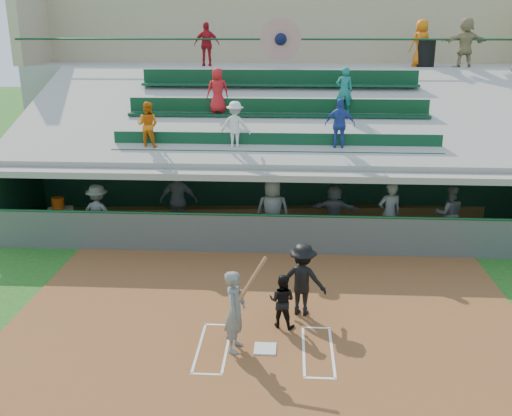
# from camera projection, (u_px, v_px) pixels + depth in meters

# --- Properties ---
(ground) EXTENTS (100.00, 100.00, 0.00)m
(ground) POSITION_uv_depth(u_px,v_px,m) (265.00, 350.00, 11.12)
(ground) COLOR #1E5317
(ground) RESTS_ON ground
(dirt_slab) EXTENTS (11.00, 9.00, 0.02)m
(dirt_slab) POSITION_uv_depth(u_px,v_px,m) (266.00, 337.00, 11.59)
(dirt_slab) COLOR brown
(dirt_slab) RESTS_ON ground
(home_plate) EXTENTS (0.43, 0.43, 0.03)m
(home_plate) POSITION_uv_depth(u_px,v_px,m) (265.00, 349.00, 11.11)
(home_plate) COLOR silver
(home_plate) RESTS_ON dirt_slab
(batters_box_chalk) EXTENTS (2.65, 1.85, 0.01)m
(batters_box_chalk) POSITION_uv_depth(u_px,v_px,m) (265.00, 349.00, 11.11)
(batters_box_chalk) COLOR silver
(batters_box_chalk) RESTS_ON dirt_slab
(dugout_floor) EXTENTS (16.00, 3.50, 0.04)m
(dugout_floor) POSITION_uv_depth(u_px,v_px,m) (275.00, 231.00, 17.54)
(dugout_floor) COLOR gray
(dugout_floor) RESTS_ON ground
(concourse_slab) EXTENTS (20.00, 3.00, 4.60)m
(concourse_slab) POSITION_uv_depth(u_px,v_px,m) (280.00, 123.00, 23.27)
(concourse_slab) COLOR gray
(concourse_slab) RESTS_ON ground
(grandstand) EXTENTS (20.40, 10.40, 7.80)m
(grandstand) POSITION_uv_depth(u_px,v_px,m) (279.00, 137.00, 20.43)
(grandstand) COLOR #4E534E
(grandstand) RESTS_ON ground
(batter_at_plate) EXTENTS (0.87, 0.75, 1.95)m
(batter_at_plate) POSITION_uv_depth(u_px,v_px,m) (235.00, 311.00, 10.88)
(batter_at_plate) COLOR #5C5E59
(batter_at_plate) RESTS_ON dirt_slab
(catcher) EXTENTS (0.66, 0.58, 1.17)m
(catcher) POSITION_uv_depth(u_px,v_px,m) (282.00, 301.00, 11.81)
(catcher) COLOR black
(catcher) RESTS_ON dirt_slab
(home_umpire) EXTENTS (1.16, 0.83, 1.62)m
(home_umpire) POSITION_uv_depth(u_px,v_px,m) (302.00, 279.00, 12.29)
(home_umpire) COLOR black
(home_umpire) RESTS_ON dirt_slab
(dugout_bench) EXTENTS (13.41, 1.62, 0.40)m
(dugout_bench) POSITION_uv_depth(u_px,v_px,m) (278.00, 213.00, 18.58)
(dugout_bench) COLOR brown
(dugout_bench) RESTS_ON dugout_floor
(white_table) EXTENTS (0.91, 0.80, 0.66)m
(white_table) POSITION_uv_depth(u_px,v_px,m) (62.00, 219.00, 17.57)
(white_table) COLOR silver
(white_table) RESTS_ON dugout_floor
(water_cooler) EXTENTS (0.37, 0.37, 0.37)m
(water_cooler) POSITION_uv_depth(u_px,v_px,m) (58.00, 203.00, 17.38)
(water_cooler) COLOR #D5500C
(water_cooler) RESTS_ON white_table
(dugout_player_a) EXTENTS (1.18, 0.78, 1.72)m
(dugout_player_a) POSITION_uv_depth(u_px,v_px,m) (98.00, 213.00, 16.42)
(dugout_player_a) COLOR #52544F
(dugout_player_a) RESTS_ON dugout_floor
(dugout_player_b) EXTENTS (1.14, 0.48, 1.95)m
(dugout_player_b) POSITION_uv_depth(u_px,v_px,m) (179.00, 201.00, 17.21)
(dugout_player_b) COLOR #545651
(dugout_player_b) RESTS_ON dugout_floor
(dugout_player_c) EXTENTS (0.96, 0.63, 1.97)m
(dugout_player_c) POSITION_uv_depth(u_px,v_px,m) (273.00, 212.00, 16.17)
(dugout_player_c) COLOR #52534F
(dugout_player_c) RESTS_ON dugout_floor
(dugout_player_d) EXTENTS (1.53, 0.69, 1.60)m
(dugout_player_d) POSITION_uv_depth(u_px,v_px,m) (334.00, 210.00, 16.89)
(dugout_player_d) COLOR #5A5D58
(dugout_player_d) RESTS_ON dugout_floor
(dugout_player_e) EXTENTS (0.77, 0.60, 1.86)m
(dugout_player_e) POSITION_uv_depth(u_px,v_px,m) (389.00, 214.00, 16.13)
(dugout_player_e) COLOR #575A55
(dugout_player_e) RESTS_ON dugout_floor
(dugout_player_f) EXTENTS (0.84, 0.66, 1.67)m
(dugout_player_f) POSITION_uv_depth(u_px,v_px,m) (449.00, 214.00, 16.46)
(dugout_player_f) COLOR #555752
(dugout_player_f) RESTS_ON dugout_floor
(trash_bin) EXTENTS (0.66, 0.66, 0.99)m
(trash_bin) POSITION_uv_depth(u_px,v_px,m) (426.00, 53.00, 21.20)
(trash_bin) COLOR black
(trash_bin) RESTS_ON concourse_slab
(concourse_staff_a) EXTENTS (1.00, 0.54, 1.61)m
(concourse_staff_a) POSITION_uv_depth(u_px,v_px,m) (207.00, 44.00, 21.23)
(concourse_staff_a) COLOR red
(concourse_staff_a) RESTS_ON concourse_slab
(concourse_staff_b) EXTENTS (0.98, 0.81, 1.71)m
(concourse_staff_b) POSITION_uv_depth(u_px,v_px,m) (421.00, 43.00, 21.20)
(concourse_staff_b) COLOR orange
(concourse_staff_b) RESTS_ON concourse_slab
(concourse_staff_c) EXTENTS (1.70, 0.71, 1.78)m
(concourse_staff_c) POSITION_uv_depth(u_px,v_px,m) (465.00, 43.00, 20.55)
(concourse_staff_c) COLOR tan
(concourse_staff_c) RESTS_ON concourse_slab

